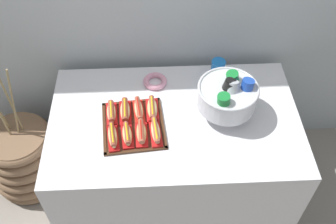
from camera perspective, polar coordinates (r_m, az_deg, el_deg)
name	(u,v)px	position (r m, az deg, el deg)	size (l,w,h in m)	color
ground_plane	(173,189)	(2.79, 0.76, -11.14)	(10.00, 10.00, 0.00)	gray
buffet_table	(174,156)	(2.45, 0.85, -6.42)	(1.39, 0.85, 0.77)	silver
floor_vase	(26,158)	(2.82, -20.06, -6.25)	(0.52, 0.52, 1.03)	brown
serving_tray	(133,126)	(2.13, -5.06, -1.99)	(0.36, 0.39, 0.01)	#472B19
hot_dog_0	(113,136)	(2.06, -8.06, -3.52)	(0.08, 0.18, 0.06)	#B21414
hot_dog_1	(127,135)	(2.06, -5.98, -3.34)	(0.08, 0.16, 0.06)	#B21414
hot_dog_2	(141,133)	(2.05, -3.90, -3.08)	(0.07, 0.17, 0.06)	red
hot_dog_3	(156,132)	(2.06, -1.82, -2.88)	(0.07, 0.18, 0.06)	red
hot_dog_4	(112,113)	(2.17, -8.24, -0.11)	(0.07, 0.17, 0.06)	red
hot_dog_5	(125,111)	(2.16, -6.27, 0.11)	(0.07, 0.18, 0.06)	#B21414
hot_dog_6	(139,110)	(2.16, -4.29, 0.30)	(0.08, 0.18, 0.06)	red
hot_dog_7	(152,109)	(2.17, -2.31, 0.47)	(0.07, 0.17, 0.06)	red
punch_bowl	(228,95)	(2.10, 8.74, 2.42)	(0.33, 0.33, 0.26)	silver
cup_stack	(218,70)	(2.35, 7.25, 6.06)	(0.08, 0.08, 0.14)	blue
donut	(155,81)	(2.34, -1.89, 4.50)	(0.14, 0.14, 0.03)	pink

